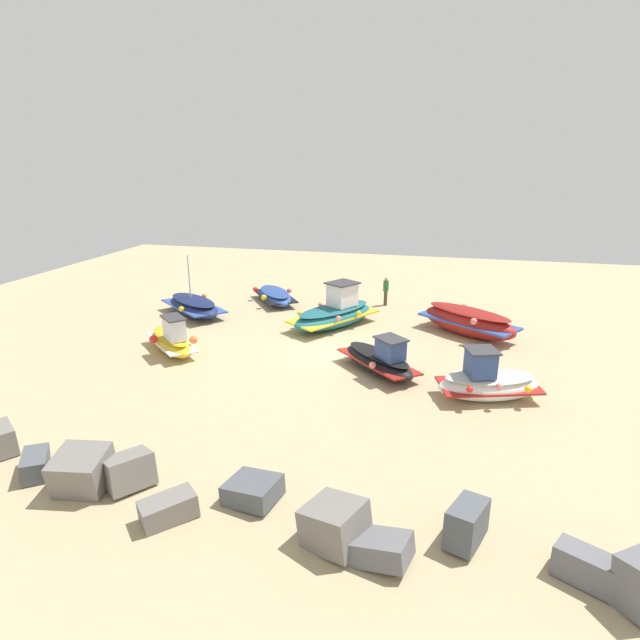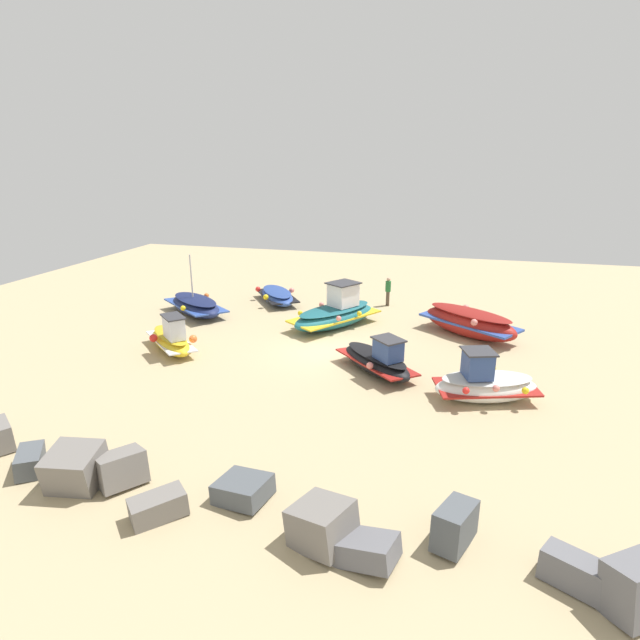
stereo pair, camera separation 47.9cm
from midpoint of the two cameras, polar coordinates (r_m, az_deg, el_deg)
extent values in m
plane|color=tan|center=(22.68, 1.36, -3.60)|extent=(49.06, 49.06, 0.00)
ellipsoid|color=black|center=(20.60, 6.98, -4.79)|extent=(3.83, 3.79, 0.91)
cube|color=maroon|center=(20.59, 6.99, -4.68)|extent=(3.72, 3.69, 0.17)
ellipsoid|color=black|center=(20.48, 7.02, -3.91)|extent=(3.34, 3.31, 0.22)
cube|color=#2D4784|center=(19.78, 8.36, -3.32)|extent=(1.27, 1.26, 0.80)
cube|color=#333338|center=(19.63, 8.42, -2.16)|extent=(1.47, 1.47, 0.06)
sphere|color=orange|center=(21.47, 7.64, -3.03)|extent=(0.27, 0.27, 0.27)
sphere|color=#EA7F75|center=(19.52, 6.33, -5.12)|extent=(0.27, 0.27, 0.27)
ellipsoid|color=#2D4C9E|center=(30.45, -4.40, 2.67)|extent=(3.60, 4.15, 0.74)
cube|color=black|center=(30.44, -4.40, 2.74)|extent=(3.56, 4.06, 0.06)
ellipsoid|color=navy|center=(30.37, -4.41, 3.24)|extent=(3.17, 3.65, 0.12)
sphere|color=yellow|center=(29.28, -5.64, 2.58)|extent=(0.32, 0.32, 0.32)
sphere|color=#EA7F75|center=(30.64, -2.74, 3.36)|extent=(0.32, 0.32, 0.32)
sphere|color=red|center=(30.99, -6.55, 3.47)|extent=(0.32, 0.32, 0.32)
ellipsoid|color=gold|center=(23.65, -15.87, -2.38)|extent=(3.59, 3.43, 0.85)
cube|color=white|center=(23.63, -15.88, -2.29)|extent=(3.49, 3.33, 0.13)
ellipsoid|color=gold|center=(23.54, -15.93, -1.63)|extent=(3.14, 2.99, 0.19)
cube|color=silver|center=(22.75, -15.53, -0.84)|extent=(1.27, 1.24, 0.95)
cube|color=#333338|center=(22.60, -15.63, 0.37)|extent=(1.47, 1.44, 0.06)
sphere|color=yellow|center=(24.55, -14.89, -0.91)|extent=(0.35, 0.35, 0.35)
sphere|color=red|center=(23.36, -17.66, -1.95)|extent=(0.35, 0.35, 0.35)
sphere|color=orange|center=(22.99, -13.50, -2.08)|extent=(0.35, 0.35, 0.35)
ellipsoid|color=#1E6670|center=(25.92, 2.21, 0.34)|extent=(4.41, 5.32, 1.04)
cube|color=gold|center=(25.91, 2.21, 0.45)|extent=(4.34, 5.18, 0.12)
ellipsoid|color=#1A565F|center=(25.80, 2.22, 1.24)|extent=(3.87, 4.67, 0.19)
cube|color=white|center=(26.00, 3.15, 2.87)|extent=(1.63, 1.67, 1.15)
cube|color=#333338|center=(25.85, 3.17, 4.17)|extent=(1.89, 1.94, 0.06)
sphere|color=yellow|center=(25.67, -1.70, 0.77)|extent=(0.26, 0.26, 0.26)
sphere|color=#EA7F75|center=(24.64, 2.67, 0.18)|extent=(0.26, 0.26, 0.26)
sphere|color=#EA7F75|center=(26.52, 0.68, 1.74)|extent=(0.26, 0.26, 0.26)
sphere|color=yellow|center=(25.63, 4.98, 0.73)|extent=(0.26, 0.26, 0.26)
sphere|color=orange|center=(27.52, 2.90, 1.95)|extent=(0.26, 0.26, 0.26)
ellipsoid|color=maroon|center=(25.60, 16.93, -0.36)|extent=(5.04, 4.24, 1.30)
cube|color=#2D4C9E|center=(25.58, 16.94, -0.22)|extent=(4.91, 4.17, 0.13)
ellipsoid|color=maroon|center=(25.44, 17.03, 0.79)|extent=(4.43, 3.72, 0.23)
sphere|color=#EA7F75|center=(26.69, 16.58, 1.35)|extent=(0.31, 0.31, 0.31)
sphere|color=#EA7F75|center=(24.26, 17.50, -0.27)|extent=(0.31, 0.31, 0.31)
ellipsoid|color=navy|center=(28.76, -13.34, 1.53)|extent=(4.69, 4.22, 1.01)
cube|color=#2D4C9E|center=(28.75, -13.35, 1.62)|extent=(4.58, 4.14, 0.16)
ellipsoid|color=#151E45|center=(28.66, -13.40, 2.28)|extent=(4.11, 3.69, 0.22)
cylinder|color=#B7B7BC|center=(28.62, -13.82, 4.82)|extent=(0.08, 0.08, 2.37)
sphere|color=orange|center=(29.79, -12.20, 2.72)|extent=(0.28, 0.28, 0.28)
sphere|color=yellow|center=(27.61, -14.66, 1.30)|extent=(0.28, 0.28, 0.28)
ellipsoid|color=white|center=(19.20, 18.86, -7.25)|extent=(3.97, 2.57, 1.00)
cube|color=maroon|center=(19.18, 18.87, -7.13)|extent=(3.83, 2.53, 0.18)
ellipsoid|color=beige|center=(19.05, 18.97, -6.22)|extent=(3.48, 2.22, 0.23)
cube|color=#2D4784|center=(18.71, 18.02, -4.78)|extent=(1.14, 1.14, 0.93)
cube|color=#333338|center=(18.53, 18.17, -3.37)|extent=(1.32, 1.33, 0.06)
sphere|color=yellow|center=(18.82, 22.78, -7.34)|extent=(0.24, 0.24, 0.24)
sphere|color=yellow|center=(19.93, 19.50, -5.12)|extent=(0.24, 0.24, 0.24)
sphere|color=#EA7F75|center=(18.36, 19.90, -7.25)|extent=(0.24, 0.24, 0.24)
sphere|color=yellow|center=(19.61, 16.67, -5.58)|extent=(0.24, 0.24, 0.24)
sphere|color=red|center=(18.02, 16.84, -7.62)|extent=(0.24, 0.24, 0.24)
cylinder|color=brown|center=(30.01, 8.01, 2.45)|extent=(0.14, 0.14, 0.86)
cylinder|color=brown|center=(29.87, 8.14, 2.37)|extent=(0.14, 0.14, 0.86)
cylinder|color=#236B33|center=(29.75, 8.14, 3.77)|extent=(0.32, 0.32, 0.61)
sphere|color=tan|center=(29.66, 8.17, 4.55)|extent=(0.22, 0.22, 0.22)
cube|color=slate|center=(12.58, 27.88, -23.76)|extent=(1.47, 1.25, 0.73)
cube|color=#4C5156|center=(12.63, 16.08, -21.29)|extent=(1.08, 1.55, 1.06)
cube|color=slate|center=(11.99, 6.47, -24.23)|extent=(1.52, 1.28, 0.89)
cube|color=slate|center=(12.19, 1.46, -21.98)|extent=(1.70, 1.65, 1.14)
cube|color=#4C5156|center=(13.63, -7.59, -18.33)|extent=(1.47, 1.38, 0.69)
cube|color=slate|center=(13.43, -16.72, -19.47)|extent=(1.42, 1.42, 0.66)
cube|color=slate|center=(14.83, -20.58, -15.37)|extent=(1.52, 1.57, 1.05)
cube|color=slate|center=(15.10, -24.95, -14.89)|extent=(1.47, 1.52, 1.22)
cube|color=#4C5156|center=(16.45, -29.08, -13.67)|extent=(1.26, 1.42, 0.66)
camera|label=1|loc=(0.24, -89.43, 0.18)|focal=28.45mm
camera|label=2|loc=(0.24, 90.57, -0.18)|focal=28.45mm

